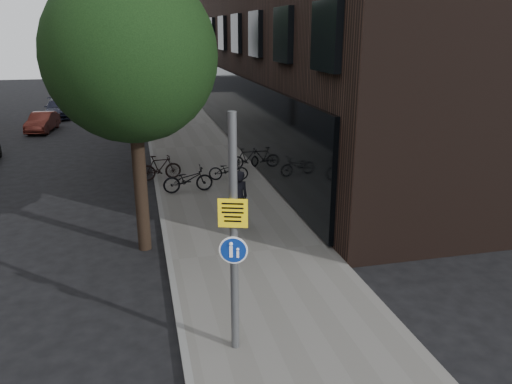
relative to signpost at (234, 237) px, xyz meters
name	(u,v)px	position (x,y,z in m)	size (l,w,h in m)	color
ground	(276,323)	(1.03, 0.78, -2.40)	(120.00, 120.00, 0.00)	black
sidewalk	(215,184)	(1.28, 10.78, -2.34)	(4.50, 60.00, 0.12)	#65635E
curb_edge	(157,188)	(-0.97, 10.78, -2.34)	(0.15, 60.00, 0.13)	slate
street_tree_near	(134,63)	(-1.50, 5.42, 2.71)	(4.40, 4.40, 7.50)	black
street_tree_mid	(133,50)	(-1.50, 13.92, 2.71)	(5.00, 5.00, 7.80)	black
street_tree_far	(132,44)	(-1.50, 22.92, 2.71)	(5.00, 5.00, 7.80)	black
signpost	(234,237)	(0.00, 0.00, 0.00)	(0.51, 0.19, 4.52)	#595B5E
pedestrian	(239,198)	(1.33, 6.16, -1.41)	(0.64, 0.42, 1.75)	black
parked_bike_facade_near	(229,170)	(1.90, 11.05, -1.87)	(0.55, 1.59, 0.83)	black
parked_bike_facade_far	(247,158)	(3.03, 12.62, -1.83)	(0.43, 1.51, 0.91)	black
parked_bike_curb_near	(188,179)	(0.15, 9.86, -1.79)	(0.65, 1.86, 0.98)	black
parked_bike_curb_far	(160,168)	(-0.77, 11.72, -1.77)	(0.48, 1.69, 1.01)	black
parked_car_mid	(42,122)	(-7.17, 24.28, -1.83)	(1.22, 3.50, 1.15)	#5B211A
parked_car_far	(58,109)	(-6.94, 29.57, -1.78)	(1.73, 4.27, 1.24)	#1A1D2F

